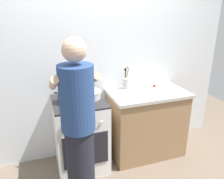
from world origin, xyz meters
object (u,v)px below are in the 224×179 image
pot (66,97)px  spice_bottle (154,89)px  utensil_crock (127,82)px  person (79,132)px  mixing_bowl (90,94)px  stove_range (80,134)px

pot → spice_bottle: pot is taller
utensil_crock → spice_bottle: bearing=-40.3°
person → utensil_crock: bearing=46.3°
mixing_bowl → spice_bottle: mixing_bowl is taller
mixing_bowl → spice_bottle: 0.83m
pot → utensil_crock: size_ratio=0.82×
mixing_bowl → person: bearing=-111.4°
stove_range → spice_bottle: bearing=-1.6°
stove_range → mixing_bowl: bearing=12.5°
mixing_bowl → person: size_ratio=0.16×
utensil_crock → person: size_ratio=0.19×
pot → mixing_bowl: pot is taller
stove_range → person: (-0.12, -0.63, 0.41)m
pot → mixing_bowl: (0.28, 0.04, -0.02)m
stove_range → pot: pot is taller
person → mixing_bowl: bearing=68.6°
pot → utensil_crock: utensil_crock is taller
mixing_bowl → person: (-0.26, -0.67, -0.09)m
utensil_crock → spice_bottle: size_ratio=3.39×
utensil_crock → spice_bottle: 0.37m
pot → mixing_bowl: bearing=8.1°
stove_range → spice_bottle: (0.97, -0.03, 0.50)m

